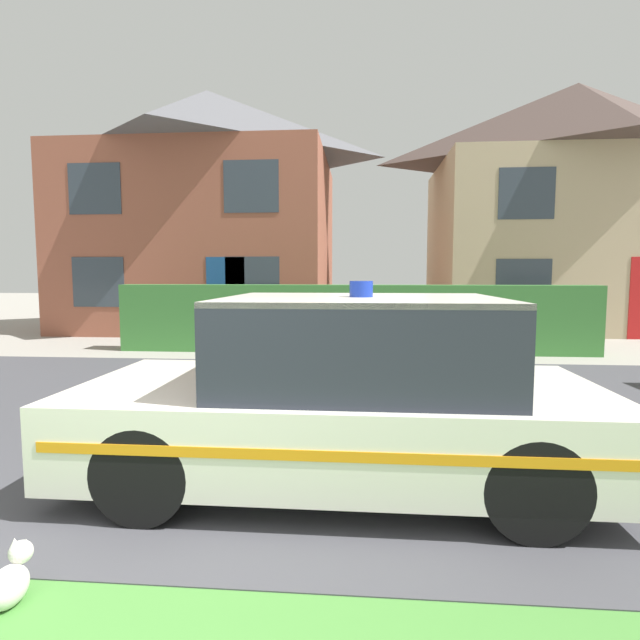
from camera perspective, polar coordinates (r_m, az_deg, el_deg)
The scene contains 6 objects.
road_strip at distance 6.30m, azimuth -8.73°, elevation -10.05°, with size 28.00×6.94×0.01m, color #424247.
garden_hedge at distance 10.61m, azimuth 3.80°, elevation 0.15°, with size 10.05×0.52×1.44m, color #3D7F38.
police_car at distance 4.02m, azimuth 3.00°, elevation -8.38°, with size 4.05×1.87×1.60m.
cat at distance 3.24m, azimuth -31.86°, elevation -23.96°, with size 0.20×0.34×0.30m.
house_left at distance 16.50m, azimuth -12.57°, elevation 12.37°, with size 7.81×6.50×7.33m.
house_right at distance 17.27m, azimuth 26.96°, elevation 11.58°, with size 8.41×5.50×7.31m.
Camera 1 is at (1.44, -1.75, 1.66)m, focal length 28.00 mm.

